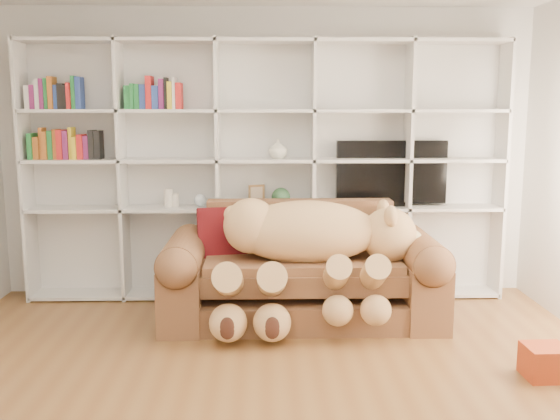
{
  "coord_description": "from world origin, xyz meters",
  "views": [
    {
      "loc": [
        -0.01,
        -3.46,
        1.78
      ],
      "look_at": [
        0.12,
        1.63,
        0.94
      ],
      "focal_mm": 40.0,
      "sensor_mm": 36.0,
      "label": 1
    }
  ],
  "objects_px": {
    "sofa": "(302,276)",
    "teddy_bear": "(308,246)",
    "tv": "(391,174)",
    "gift_box": "(545,362)"
  },
  "relations": [
    {
      "from": "gift_box",
      "to": "tv",
      "type": "bearing_deg",
      "value": 109.21
    },
    {
      "from": "teddy_bear",
      "to": "tv",
      "type": "relative_size",
      "value": 1.69
    },
    {
      "from": "sofa",
      "to": "tv",
      "type": "distance_m",
      "value": 1.38
    },
    {
      "from": "sofa",
      "to": "tv",
      "type": "bearing_deg",
      "value": 38.51
    },
    {
      "from": "sofa",
      "to": "gift_box",
      "type": "relative_size",
      "value": 8.48
    },
    {
      "from": "teddy_bear",
      "to": "gift_box",
      "type": "bearing_deg",
      "value": -30.89
    },
    {
      "from": "sofa",
      "to": "teddy_bear",
      "type": "relative_size",
      "value": 1.32
    },
    {
      "from": "teddy_bear",
      "to": "tv",
      "type": "distance_m",
      "value": 1.32
    },
    {
      "from": "gift_box",
      "to": "tv",
      "type": "distance_m",
      "value": 2.3
    },
    {
      "from": "sofa",
      "to": "tv",
      "type": "xyz_separation_m",
      "value": [
        0.88,
        0.7,
        0.8
      ]
    }
  ]
}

